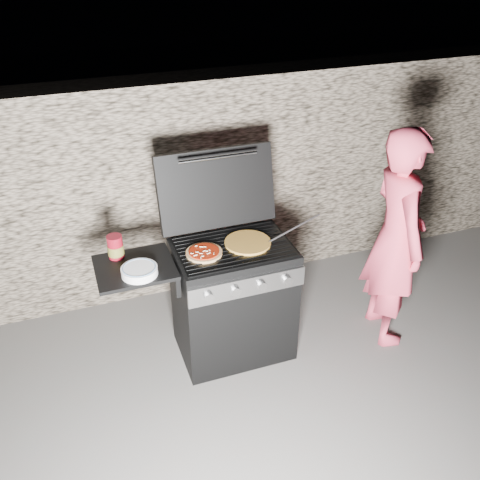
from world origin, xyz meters
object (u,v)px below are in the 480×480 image
object	(u,v)px
gas_grill	(200,307)
sauce_jar	(115,247)
pizza_topped	(204,252)
person	(396,239)

from	to	relation	value
gas_grill	sauce_jar	world-z (taller)	sauce_jar
gas_grill	sauce_jar	size ratio (longest dim) A/B	8.47
sauce_jar	gas_grill	bearing A→B (deg)	-15.86
gas_grill	pizza_topped	distance (m)	0.47
pizza_topped	person	distance (m)	1.40
sauce_jar	person	size ratio (longest dim) A/B	0.09
sauce_jar	person	distance (m)	1.97
sauce_jar	person	xyz separation A→B (m)	(1.94, -0.33, -0.14)
sauce_jar	pizza_topped	bearing A→B (deg)	-17.37
pizza_topped	sauce_jar	xyz separation A→B (m)	(-0.55, 0.17, 0.06)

